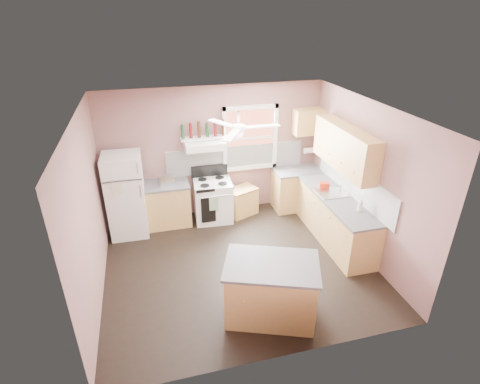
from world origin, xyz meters
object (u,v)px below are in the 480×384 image
object	(u,v)px
stove	(213,201)
island	(271,291)
cart	(242,201)
toaster	(167,180)
refrigerator	(126,196)

from	to	relation	value
stove	island	bearing A→B (deg)	-80.68
cart	toaster	bearing A→B (deg)	159.17
stove	cart	size ratio (longest dim) A/B	1.43
refrigerator	toaster	distance (m)	0.82
refrigerator	stove	xyz separation A→B (m)	(1.69, 0.10, -0.39)
cart	island	world-z (taller)	island
stove	cart	xyz separation A→B (m)	(0.64, 0.06, -0.13)
refrigerator	stove	distance (m)	1.74
refrigerator	cart	bearing A→B (deg)	5.24
stove	refrigerator	bearing A→B (deg)	-172.57
refrigerator	stove	size ratio (longest dim) A/B	1.90
island	stove	bearing A→B (deg)	116.32
refrigerator	stove	bearing A→B (deg)	4.77
refrigerator	island	size ratio (longest dim) A/B	1.34
toaster	stove	world-z (taller)	toaster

